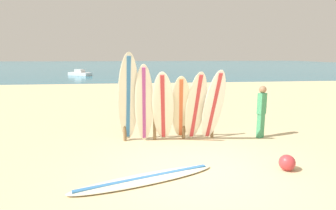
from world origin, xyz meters
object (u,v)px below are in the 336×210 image
(surfboard_leaning_center, at_px, (181,109))
(beachgoer_standing, at_px, (262,109))
(surfboard_lying_on_sand, at_px, (145,179))
(beach_ball, at_px, (287,163))
(surfboard_rack, at_px, (169,114))
(surfboard_leaning_far_left, at_px, (128,99))
(surfboard_leaning_left, at_px, (144,104))
(surfboard_leaning_center_left, at_px, (163,108))
(small_boat_offshore, at_px, (80,73))
(surfboard_leaning_center_right, at_px, (196,107))
(surfboard_leaning_right, at_px, (213,106))

(surfboard_leaning_center, distance_m, beachgoer_standing, 2.35)
(surfboard_lying_on_sand, relative_size, beach_ball, 8.77)
(surfboard_rack, distance_m, surfboard_leaning_center, 0.43)
(surfboard_leaning_far_left, distance_m, surfboard_leaning_left, 0.44)
(surfboard_rack, relative_size, surfboard_leaning_center, 1.39)
(surfboard_leaning_center, bearing_deg, surfboard_rack, 138.92)
(surfboard_leaning_left, distance_m, beachgoer_standing, 3.36)
(surfboard_leaning_left, distance_m, surfboard_leaning_center_left, 0.51)
(small_boat_offshore, bearing_deg, beachgoer_standing, -68.81)
(surfboard_leaning_center_left, xyz_separation_m, surfboard_leaning_center, (0.50, 0.13, -0.06))
(surfboard_leaning_far_left, xyz_separation_m, surfboard_leaning_center, (1.41, 0.03, -0.30))
(surfboard_leaning_center_right, bearing_deg, surfboard_leaning_left, 178.93)
(surfboard_rack, height_order, beach_ball, surfboard_rack)
(surfboard_lying_on_sand, bearing_deg, surfboard_leaning_far_left, 98.54)
(surfboard_rack, bearing_deg, surfboard_leaning_left, -155.85)
(surfboard_leaning_center, height_order, surfboard_lying_on_sand, surfboard_leaning_center)
(surfboard_leaning_center_left, relative_size, small_boat_offshore, 0.69)
(surfboard_leaning_right, xyz_separation_m, beachgoer_standing, (1.50, 0.27, -0.18))
(surfboard_leaning_right, distance_m, small_boat_offshore, 26.81)
(surfboard_leaning_far_left, bearing_deg, surfboard_leaning_center, 1.11)
(surfboard_leaning_center, distance_m, small_boat_offshore, 26.39)
(surfboard_leaning_left, bearing_deg, surfboard_lying_on_sand, -91.82)
(surfboard_leaning_center_left, distance_m, surfboard_lying_on_sand, 2.42)
(beach_ball, bearing_deg, surfboard_rack, 131.78)
(surfboard_rack, height_order, surfboard_leaning_center, surfboard_leaning_center)
(surfboard_leaning_right, relative_size, beachgoer_standing, 1.34)
(surfboard_leaning_far_left, bearing_deg, surfboard_leaning_left, -5.76)
(surfboard_leaning_left, relative_size, surfboard_lying_on_sand, 0.74)
(surfboard_lying_on_sand, distance_m, beachgoer_standing, 4.24)
(beachgoer_standing, height_order, small_boat_offshore, beachgoer_standing)
(surfboard_leaning_center_left, xyz_separation_m, surfboard_leaning_center_right, (0.89, 0.04, -0.01))
(surfboard_lying_on_sand, bearing_deg, surfboard_leaning_center, 64.93)
(surfboard_leaning_far_left, xyz_separation_m, surfboard_leaning_center_right, (1.79, -0.07, -0.24))
(surfboard_leaning_far_left, bearing_deg, beachgoer_standing, 1.92)
(surfboard_lying_on_sand, distance_m, beach_ball, 2.94)
(surfboard_leaning_left, height_order, beachgoer_standing, surfboard_leaning_left)
(surfboard_leaning_center_right, bearing_deg, beachgoer_standing, 5.63)
(surfboard_leaning_center_right, distance_m, small_boat_offshore, 26.60)
(surfboard_rack, xyz_separation_m, surfboard_leaning_center_left, (-0.22, -0.38, 0.26))
(beachgoer_standing, bearing_deg, beach_ball, -101.89)
(surfboard_leaning_right, bearing_deg, surfboard_leaning_center_right, 170.69)
(surfboard_leaning_far_left, height_order, beach_ball, surfboard_leaning_far_left)
(surfboard_leaning_center, distance_m, surfboard_lying_on_sand, 2.68)
(surfboard_leaning_left, xyz_separation_m, surfboard_leaning_center, (1.00, 0.07, -0.15))
(surfboard_leaning_center, relative_size, beach_ball, 5.60)
(surfboard_leaning_left, bearing_deg, surfboard_leaning_center, 3.93)
(beachgoer_standing, xyz_separation_m, beach_ball, (-0.48, -2.26, -0.66))
(surfboard_leaning_left, height_order, surfboard_lying_on_sand, surfboard_leaning_left)
(surfboard_leaning_center, relative_size, surfboard_leaning_right, 0.92)
(surfboard_leaning_center, relative_size, small_boat_offshore, 0.64)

